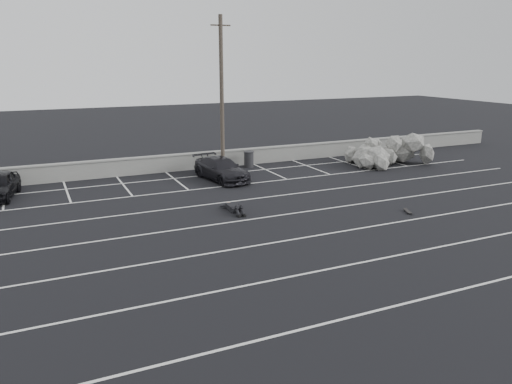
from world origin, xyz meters
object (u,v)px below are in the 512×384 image
person (232,205)px  utility_pole (222,94)px  trash_bin (249,159)px  car_right (221,169)px  riprap_pile (383,156)px  skateboard (408,211)px

person → utility_pole: bearing=74.2°
trash_bin → person: trash_bin is taller
car_right → riprap_pile: size_ratio=0.76×
trash_bin → utility_pole: bearing=176.0°
car_right → utility_pole: 5.02m
utility_pole → person: 10.03m
riprap_pile → skateboard: bearing=-122.5°
utility_pole → skateboard: utility_pole is taller
car_right → skateboard: size_ratio=6.45×
car_right → riprap_pile: (11.38, -0.41, -0.09)m
riprap_pile → person: (-13.06, -5.46, -0.31)m
utility_pole → trash_bin: bearing=-4.0°
utility_pole → trash_bin: utility_pole is taller
riprap_pile → utility_pole: bearing=163.4°
trash_bin → riprap_pile: 9.01m
trash_bin → person: bearing=-118.4°
utility_pole → riprap_pile: 11.52m
skateboard → person: bearing=173.3°
utility_pole → riprap_pile: (10.28, -3.06, -4.21)m
car_right → utility_pole: (1.10, 2.65, 4.12)m
riprap_pile → skateboard: (-5.89, -9.24, -0.49)m
trash_bin → skateboard: (2.62, -12.17, -0.47)m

